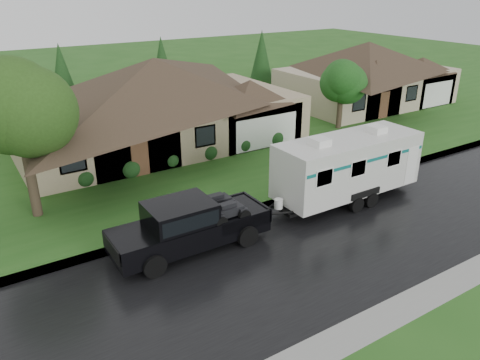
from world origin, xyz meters
The scene contains 11 objects.
ground centered at (0.00, 0.00, 0.00)m, with size 140.00×140.00×0.00m, color #25571B.
road centered at (0.00, -2.00, 0.01)m, with size 140.00×8.00×0.01m, color black.
curb centered at (0.00, 2.25, 0.07)m, with size 140.00×0.50×0.15m, color gray.
lawn centered at (0.00, 15.00, 0.07)m, with size 140.00×26.00×0.15m, color #25571B.
house_main centered at (2.29, 13.84, 3.59)m, with size 19.44×10.80×6.90m.
house_neighbor centered at (22.27, 14.34, 3.32)m, with size 15.12×9.72×6.45m.
tree_left_green centered at (-7.14, 7.06, 5.06)m, with size 4.27×4.27×7.07m.
tree_right_green centered at (14.58, 9.89, 3.59)m, with size 3.00×3.00×4.97m.
shrub_row centered at (2.00, 9.30, 0.65)m, with size 13.60×1.00×1.00m.
pickup_truck centered at (-2.44, 0.75, 1.17)m, with size 6.55×2.49×2.18m.
travel_trailer centered at (6.38, 0.75, 1.92)m, with size 8.08×2.84×3.63m.
Camera 1 is at (-9.62, -14.50, 10.26)m, focal length 35.00 mm.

